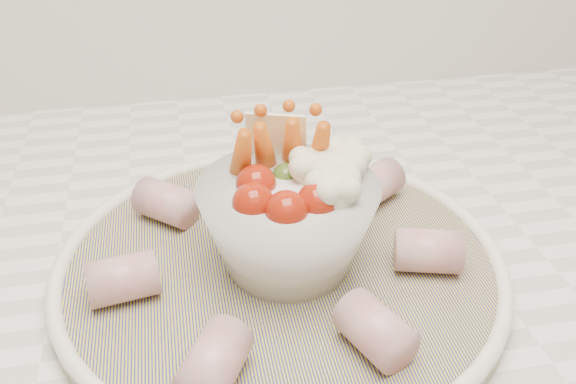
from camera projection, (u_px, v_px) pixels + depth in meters
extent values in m
cube|color=white|center=(381.00, 235.00, 0.59)|extent=(2.04, 0.62, 0.04)
cylinder|color=navy|center=(280.00, 268.00, 0.51)|extent=(0.35, 0.35, 0.01)
torus|color=white|center=(280.00, 260.00, 0.50)|extent=(0.35, 0.35, 0.01)
sphere|color=#981B09|center=(253.00, 203.00, 0.44)|extent=(0.03, 0.03, 0.03)
sphere|color=#981B09|center=(287.00, 212.00, 0.43)|extent=(0.03, 0.03, 0.03)
sphere|color=#981B09|center=(318.00, 202.00, 0.44)|extent=(0.03, 0.03, 0.03)
sphere|color=#981B09|center=(256.00, 184.00, 0.46)|extent=(0.03, 0.03, 0.03)
sphere|color=#3F6120|center=(286.00, 177.00, 0.48)|extent=(0.02, 0.02, 0.02)
cone|color=#C45212|center=(264.00, 155.00, 0.48)|extent=(0.04, 0.05, 0.07)
cone|color=#C45212|center=(292.00, 150.00, 0.49)|extent=(0.03, 0.05, 0.07)
cone|color=#C45212|center=(319.00, 154.00, 0.48)|extent=(0.02, 0.05, 0.07)
cone|color=#C45212|center=(241.00, 162.00, 0.47)|extent=(0.03, 0.05, 0.07)
sphere|color=white|center=(338.00, 178.00, 0.47)|extent=(0.03, 0.03, 0.03)
sphere|color=white|center=(334.00, 195.00, 0.45)|extent=(0.03, 0.03, 0.03)
sphere|color=white|center=(343.00, 165.00, 0.49)|extent=(0.03, 0.03, 0.03)
sphere|color=white|center=(314.00, 174.00, 0.47)|extent=(0.03, 0.03, 0.03)
cube|color=#F7EDC0|center=(277.00, 142.00, 0.50)|extent=(0.05, 0.03, 0.05)
cylinder|color=#B25162|center=(428.00, 251.00, 0.49)|extent=(0.06, 0.05, 0.03)
cylinder|color=#B25162|center=(374.00, 184.00, 0.57)|extent=(0.06, 0.06, 0.03)
cylinder|color=#B25162|center=(263.00, 163.00, 0.60)|extent=(0.04, 0.05, 0.03)
cylinder|color=#B25162|center=(166.00, 203.00, 0.54)|extent=(0.06, 0.06, 0.03)
cylinder|color=#B25162|center=(122.00, 279.00, 0.46)|extent=(0.05, 0.04, 0.03)
cylinder|color=#B25162|center=(214.00, 362.00, 0.39)|extent=(0.05, 0.06, 0.03)
cylinder|color=#B25162|center=(375.00, 330.00, 0.41)|extent=(0.05, 0.06, 0.03)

